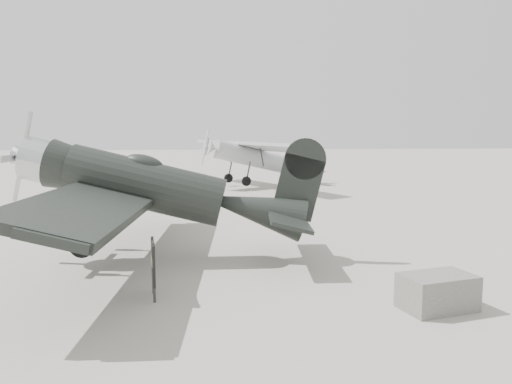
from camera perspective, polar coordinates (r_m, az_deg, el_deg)
ground at (r=19.83m, az=3.32°, el=-4.34°), size 160.00×160.00×0.00m
lowwing_monoplane at (r=15.21m, az=-10.84°, el=0.27°), size 9.05×12.65×4.08m
highwing_monoplane at (r=34.64m, az=0.18°, el=4.31°), size 9.46×12.13×3.56m
equipment_block at (r=11.89m, az=20.02°, el=-10.69°), size 1.76×1.32×0.78m
sign_board at (r=12.03m, az=-11.67°, el=-7.95°), size 0.20×0.97×1.41m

